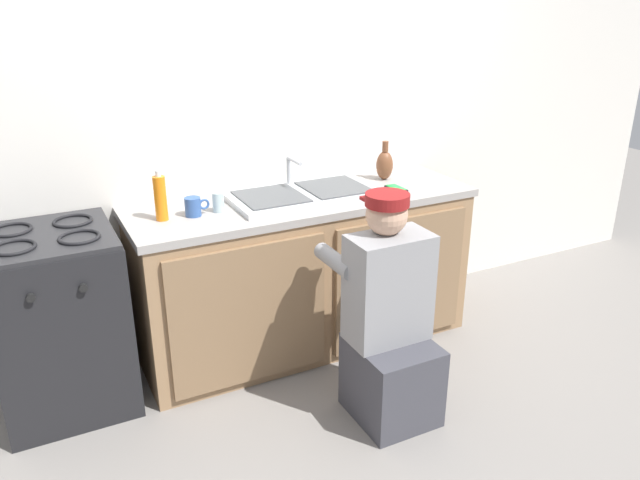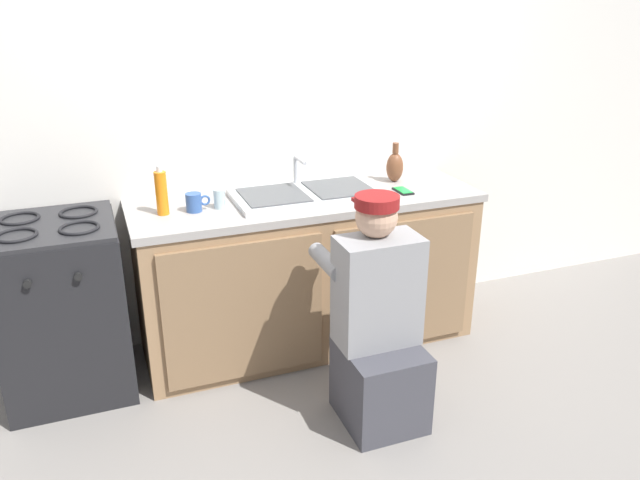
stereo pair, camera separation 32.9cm
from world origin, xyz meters
name	(u,v)px [view 2 (the right image)]	position (x,y,z in m)	size (l,w,h in m)	color
ground_plane	(326,365)	(0.00, 0.00, 0.00)	(12.00, 12.00, 0.00)	gray
back_wall	(286,120)	(0.00, 0.65, 1.25)	(6.00, 0.10, 2.50)	silver
counter_cabinet	(308,275)	(0.00, 0.29, 0.42)	(1.87, 0.62, 0.85)	#997551
countertop	(307,201)	(0.00, 0.30, 0.87)	(1.91, 0.62, 0.04)	#9E9993
sink_double_basin	(307,194)	(0.00, 0.30, 0.91)	(0.80, 0.44, 0.19)	silver
stove_range	(63,308)	(-1.30, 0.30, 0.45)	(0.60, 0.62, 0.92)	black
plumber_person	(378,331)	(0.07, -0.48, 0.46)	(0.42, 0.61, 1.10)	#3F3F47
coffee_mug	(194,202)	(-0.61, 0.28, 0.94)	(0.13, 0.08, 0.09)	#335699
water_glass	(219,199)	(-0.48, 0.29, 0.94)	(0.06, 0.06, 0.10)	#ADC6CC
vase_decorative	(395,166)	(0.58, 0.40, 0.98)	(0.10, 0.10, 0.23)	brown
soap_bottle_orange	(161,193)	(-0.77, 0.29, 1.00)	(0.06, 0.06, 0.25)	orange
cell_phone	(403,191)	(0.53, 0.20, 0.89)	(0.07, 0.14, 0.01)	black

